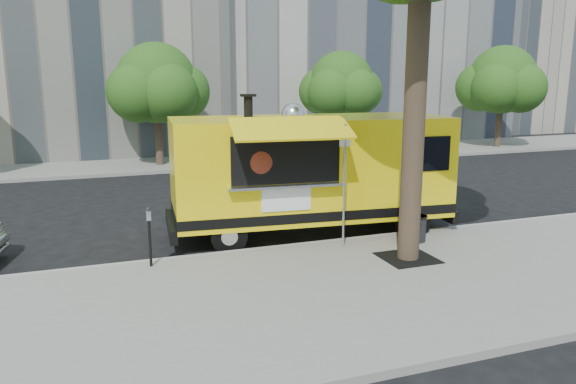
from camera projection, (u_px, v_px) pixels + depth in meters
name	position (u px, v px, depth m)	size (l,w,h in m)	color
ground	(263.00, 242.00, 14.60)	(120.00, 120.00, 0.00)	black
sidewalk	(325.00, 295.00, 10.90)	(60.00, 6.00, 0.15)	gray
curb	(274.00, 249.00, 13.73)	(60.00, 0.14, 0.16)	#999993
far_sidewalk	(179.00, 162.00, 27.00)	(60.00, 5.00, 0.15)	gray
building_right	(530.00, 25.00, 44.96)	(16.00, 12.00, 16.00)	#A79C8B
tree_well	(408.00, 258.00, 12.86)	(1.20, 1.20, 0.02)	black
far_tree_b	(156.00, 83.00, 25.14)	(3.60, 3.60, 5.50)	#33261C
far_tree_c	(341.00, 85.00, 27.88)	(3.24, 3.24, 5.21)	#33261C
far_tree_d	(502.00, 80.00, 31.35)	(3.78, 3.78, 5.64)	#33261C
sign_post	(344.00, 179.00, 13.30)	(0.28, 0.06, 3.00)	silver
parking_meter	(149.00, 230.00, 12.15)	(0.11, 0.11, 1.33)	black
food_truck	(310.00, 171.00, 14.84)	(7.76, 3.85, 3.76)	yellow
trash_bin_left	(411.00, 233.00, 13.82)	(0.46, 0.46, 0.56)	black
trash_bin_right	(416.00, 227.00, 14.10)	(0.55, 0.55, 0.66)	black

